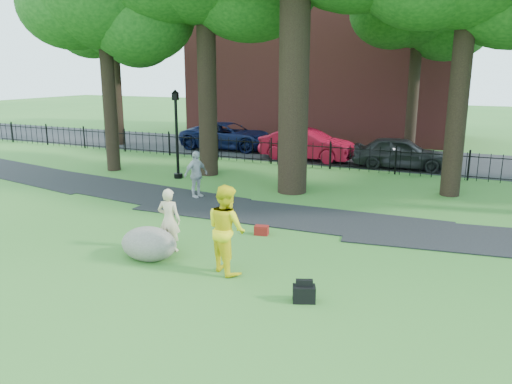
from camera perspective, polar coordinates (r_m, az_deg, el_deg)
The scene contains 15 objects.
ground at distance 13.06m, azimuth -6.93°, elevation -6.69°, with size 120.00×120.00×0.00m, color #2E6624.
footpath at distance 15.95m, azimuth 3.52°, elevation -2.77°, with size 36.00×2.60×0.03m, color black.
street at distance 27.53m, azimuth 10.80°, elevation 4.10°, with size 80.00×7.00×0.02m, color black.
iron_fence at distance 23.62m, azimuth 8.46°, elevation 4.08°, with size 44.00×0.04×1.20m.
brick_building at distance 35.95m, azimuth 8.10°, elevation 16.05°, with size 18.00×8.00×12.00m, color maroon.
woman at distance 12.91m, azimuth -9.90°, elevation -3.18°, with size 0.60×0.39×1.65m, color #CCB58C.
man at distance 11.41m, azimuth -3.40°, elevation -4.22°, with size 1.00×0.78×2.05m, color yellow.
pedestrian at distance 18.13m, azimuth -6.88°, elevation 2.00°, with size 1.01×0.42×1.72m, color #B1B0B5.
boulder at distance 12.65m, azimuth -12.17°, elevation -5.56°, with size 1.44×1.09×0.84m, color #666255.
lamppost at distance 21.41m, azimuth -9.04°, elevation 6.40°, with size 0.37×0.37×3.75m.
backpack at distance 10.28m, azimuth 5.51°, elevation -11.50°, with size 0.45×0.28×0.34m, color black.
red_bag at distance 14.13m, azimuth 0.63°, elevation -4.40°, with size 0.39×0.24×0.26m, color maroon.
red_sedan at distance 25.82m, azimuth 5.84°, elevation 5.42°, with size 1.68×4.82×1.59m, color maroon.
navy_van at distance 29.20m, azimuth -3.17°, elevation 6.41°, with size 2.55×5.54×1.54m, color #0B1237.
grey_car at distance 24.42m, azimuth 16.18°, elevation 4.34°, with size 1.76×4.37×1.49m, color black.
Camera 1 is at (6.51, -10.36, 4.57)m, focal length 35.00 mm.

